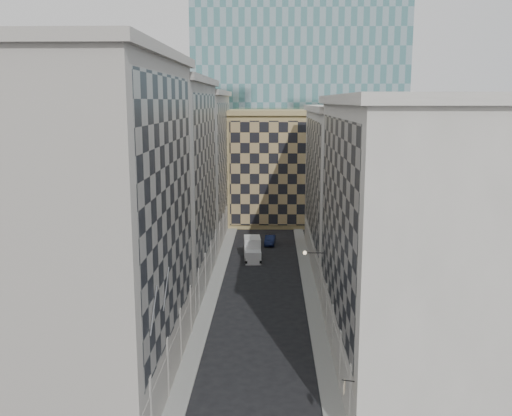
# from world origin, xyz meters

# --- Properties ---
(sidewalk_west) EXTENTS (1.50, 100.00, 0.15)m
(sidewalk_west) POSITION_xyz_m (-5.25, 30.00, 0.07)
(sidewalk_west) COLOR #999993
(sidewalk_west) RESTS_ON ground
(sidewalk_east) EXTENTS (1.50, 100.00, 0.15)m
(sidewalk_east) POSITION_xyz_m (5.25, 30.00, 0.07)
(sidewalk_east) COLOR #999993
(sidewalk_east) RESTS_ON ground
(bldg_left_a) EXTENTS (10.80, 22.80, 23.70)m
(bldg_left_a) POSITION_xyz_m (-10.88, 11.00, 11.82)
(bldg_left_a) COLOR #A69E95
(bldg_left_a) RESTS_ON ground
(bldg_left_b) EXTENTS (10.80, 22.80, 22.70)m
(bldg_left_b) POSITION_xyz_m (-10.88, 33.00, 11.32)
(bldg_left_b) COLOR gray
(bldg_left_b) RESTS_ON ground
(bldg_left_c) EXTENTS (10.80, 22.80, 21.70)m
(bldg_left_c) POSITION_xyz_m (-10.88, 55.00, 10.83)
(bldg_left_c) COLOR #A69E95
(bldg_left_c) RESTS_ON ground
(bldg_right_a) EXTENTS (10.80, 26.80, 20.70)m
(bldg_right_a) POSITION_xyz_m (10.88, 15.00, 10.32)
(bldg_right_a) COLOR #BCB7AC
(bldg_right_a) RESTS_ON ground
(bldg_right_b) EXTENTS (10.80, 28.80, 19.70)m
(bldg_right_b) POSITION_xyz_m (10.89, 42.00, 9.85)
(bldg_right_b) COLOR #BCB7AC
(bldg_right_b) RESTS_ON ground
(tan_block) EXTENTS (16.80, 14.80, 18.80)m
(tan_block) POSITION_xyz_m (2.00, 67.90, 9.44)
(tan_block) COLOR #A18A55
(tan_block) RESTS_ON ground
(church_tower) EXTENTS (7.20, 7.20, 51.50)m
(church_tower) POSITION_xyz_m (0.00, 82.00, 26.95)
(church_tower) COLOR #312C26
(church_tower) RESTS_ON ground
(flagpoles_left) EXTENTS (0.10, 6.33, 2.33)m
(flagpoles_left) POSITION_xyz_m (-5.90, 6.00, 8.00)
(flagpoles_left) COLOR gray
(flagpoles_left) RESTS_ON ground
(bracket_lamp) EXTENTS (1.98, 0.36, 0.36)m
(bracket_lamp) POSITION_xyz_m (4.38, 24.00, 6.20)
(bracket_lamp) COLOR black
(bracket_lamp) RESTS_ON ground
(box_truck) EXTENTS (2.46, 5.24, 2.80)m
(box_truck) POSITION_xyz_m (-1.42, 43.49, 1.22)
(box_truck) COLOR silver
(box_truck) RESTS_ON ground
(dark_car) EXTENTS (1.71, 4.14, 1.33)m
(dark_car) POSITION_xyz_m (0.82, 51.31, 0.67)
(dark_car) COLOR #10183A
(dark_car) RESTS_ON ground
(shop_sign) EXTENTS (0.75, 0.65, 0.74)m
(shop_sign) POSITION_xyz_m (5.42, 3.00, 3.84)
(shop_sign) COLOR black
(shop_sign) RESTS_ON ground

